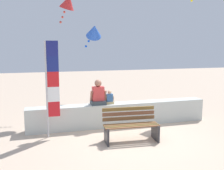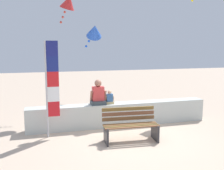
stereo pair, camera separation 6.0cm
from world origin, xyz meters
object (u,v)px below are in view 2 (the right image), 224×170
object	(u,v)px
park_bench	(130,126)
flag_banner	(50,83)
person_adult	(98,95)
kite_blue	(94,31)
person_child	(110,98)
kite_red	(68,2)

from	to	relation	value
park_bench	flag_banner	xyz separation A→B (m)	(-2.04, 0.88, 1.12)
park_bench	person_adult	xyz separation A→B (m)	(-0.58, 1.42, 0.63)
person_adult	kite_blue	distance (m)	2.45
person_child	person_adult	bearing A→B (deg)	-179.93
person_adult	person_child	size ratio (longest dim) A/B	1.79
person_adult	person_child	distance (m)	0.40
flag_banner	kite_red	xyz separation A→B (m)	(0.79, 2.26, 2.55)
park_bench	person_child	bearing A→B (deg)	98.19
flag_banner	person_adult	bearing A→B (deg)	20.38
kite_red	park_bench	bearing A→B (deg)	-68.25
person_adult	person_child	xyz separation A→B (m)	(0.37, 0.00, -0.14)
person_adult	kite_blue	xyz separation A→B (m)	(0.18, 1.35, 2.04)
kite_red	kite_blue	bearing A→B (deg)	-23.45
park_bench	person_adult	bearing A→B (deg)	112.13
person_adult	kite_blue	bearing A→B (deg)	82.56
person_child	kite_red	size ratio (longest dim) A/B	0.41
park_bench	flag_banner	size ratio (longest dim) A/B	0.56
person_adult	kite_red	distance (m)	3.56
park_bench	kite_blue	distance (m)	3.87
flag_banner	kite_blue	distance (m)	2.94
park_bench	person_child	xyz separation A→B (m)	(-0.20, 1.42, 0.50)
park_bench	person_adult	distance (m)	1.66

